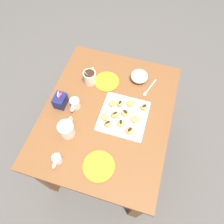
% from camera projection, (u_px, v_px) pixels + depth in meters
% --- Properties ---
extents(ground_plane, '(8.00, 8.00, 0.00)m').
position_uv_depth(ground_plane, '(109.00, 151.00, 2.00)').
color(ground_plane, '#514C47').
extents(dining_table, '(1.00, 0.81, 0.74)m').
position_uv_depth(dining_table, '(108.00, 122.00, 1.47)').
color(dining_table, brown).
rests_on(dining_table, ground_plane).
extents(pastry_plate_square, '(0.29, 0.29, 0.02)m').
position_uv_depth(pastry_plate_square, '(124.00, 116.00, 1.33)').
color(pastry_plate_square, silver).
rests_on(pastry_plate_square, dining_table).
extents(coffee_mug_cream_left, '(0.13, 0.09, 0.14)m').
position_uv_depth(coffee_mug_cream_left, '(67.00, 129.00, 1.24)').
color(coffee_mug_cream_left, silver).
rests_on(coffee_mug_cream_left, dining_table).
extents(coffee_mug_cream_right, '(0.12, 0.09, 0.14)m').
position_uv_depth(coffee_mug_cream_right, '(90.00, 77.00, 1.43)').
color(coffee_mug_cream_right, silver).
rests_on(coffee_mug_cream_right, dining_table).
extents(cream_pitcher_white, '(0.10, 0.06, 0.07)m').
position_uv_depth(cream_pitcher_white, '(75.00, 103.00, 1.33)').
color(cream_pitcher_white, silver).
rests_on(cream_pitcher_white, dining_table).
extents(sugar_caddy, '(0.09, 0.07, 0.11)m').
position_uv_depth(sugar_caddy, '(60.00, 101.00, 1.34)').
color(sugar_caddy, '#191E51').
rests_on(sugar_caddy, dining_table).
extents(ice_cream_bowl, '(0.12, 0.12, 0.09)m').
position_uv_depth(ice_cream_bowl, '(139.00, 76.00, 1.45)').
color(ice_cream_bowl, silver).
rests_on(ice_cream_bowl, dining_table).
extents(chocolate_sauce_pitcher, '(0.09, 0.05, 0.06)m').
position_uv_depth(chocolate_sauce_pitcher, '(57.00, 159.00, 1.17)').
color(chocolate_sauce_pitcher, silver).
rests_on(chocolate_sauce_pitcher, dining_table).
extents(saucer_orange_left, '(0.17, 0.17, 0.01)m').
position_uv_depth(saucer_orange_left, '(107.00, 82.00, 1.46)').
color(saucer_orange_left, orange).
rests_on(saucer_orange_left, dining_table).
extents(saucer_orange_right, '(0.18, 0.18, 0.01)m').
position_uv_depth(saucer_orange_right, '(99.00, 166.00, 1.17)').
color(saucer_orange_right, orange).
rests_on(saucer_orange_right, dining_table).
extents(loose_spoon_near_saucer, '(0.16, 0.06, 0.01)m').
position_uv_depth(loose_spoon_near_saucer, '(148.00, 90.00, 1.43)').
color(loose_spoon_near_saucer, silver).
rests_on(loose_spoon_near_saucer, dining_table).
extents(beignet_0, '(0.06, 0.06, 0.03)m').
position_uv_depth(beignet_0, '(130.00, 131.00, 1.25)').
color(beignet_0, '#D19347').
rests_on(beignet_0, pastry_plate_square).
extents(chocolate_drizzle_0, '(0.04, 0.03, 0.00)m').
position_uv_depth(chocolate_drizzle_0, '(130.00, 129.00, 1.24)').
color(chocolate_drizzle_0, black).
rests_on(chocolate_drizzle_0, beignet_0).
extents(beignet_1, '(0.07, 0.08, 0.03)m').
position_uv_depth(beignet_1, '(131.00, 103.00, 1.35)').
color(beignet_1, '#D19347').
rests_on(beignet_1, pastry_plate_square).
extents(beignet_2, '(0.06, 0.06, 0.03)m').
position_uv_depth(beignet_2, '(105.00, 117.00, 1.30)').
color(beignet_2, '#D19347').
rests_on(beignet_2, pastry_plate_square).
extents(beignet_3, '(0.05, 0.05, 0.03)m').
position_uv_depth(beignet_3, '(120.00, 104.00, 1.34)').
color(beignet_3, '#D19347').
rests_on(beignet_3, pastry_plate_square).
extents(chocolate_drizzle_3, '(0.03, 0.02, 0.00)m').
position_uv_depth(chocolate_drizzle_3, '(120.00, 102.00, 1.32)').
color(chocolate_drizzle_3, black).
rests_on(chocolate_drizzle_3, beignet_3).
extents(beignet_4, '(0.06, 0.06, 0.04)m').
position_uv_depth(beignet_4, '(115.00, 115.00, 1.30)').
color(beignet_4, '#D19347').
rests_on(beignet_4, pastry_plate_square).
extents(chocolate_drizzle_4, '(0.04, 0.03, 0.00)m').
position_uv_depth(chocolate_drizzle_4, '(115.00, 113.00, 1.28)').
color(chocolate_drizzle_4, black).
rests_on(chocolate_drizzle_4, beignet_4).
extents(beignet_5, '(0.06, 0.06, 0.03)m').
position_uv_depth(beignet_5, '(112.00, 103.00, 1.34)').
color(beignet_5, '#D19347').
rests_on(beignet_5, pastry_plate_square).
extents(beignet_6, '(0.06, 0.06, 0.03)m').
position_uv_depth(beignet_6, '(144.00, 107.00, 1.33)').
color(beignet_6, '#D19347').
rests_on(beignet_6, pastry_plate_square).
extents(chocolate_drizzle_6, '(0.04, 0.03, 0.00)m').
position_uv_depth(chocolate_drizzle_6, '(145.00, 106.00, 1.31)').
color(chocolate_drizzle_6, black).
rests_on(chocolate_drizzle_6, beignet_6).
extents(beignet_7, '(0.05, 0.05, 0.03)m').
position_uv_depth(beignet_7, '(121.00, 123.00, 1.27)').
color(beignet_7, '#D19347').
rests_on(beignet_7, pastry_plate_square).
extents(chocolate_drizzle_7, '(0.04, 0.02, 0.00)m').
position_uv_depth(chocolate_drizzle_7, '(121.00, 122.00, 1.26)').
color(chocolate_drizzle_7, black).
rests_on(chocolate_drizzle_7, beignet_7).
extents(beignet_8, '(0.06, 0.06, 0.04)m').
position_uv_depth(beignet_8, '(108.00, 124.00, 1.27)').
color(beignet_8, '#D19347').
rests_on(beignet_8, pastry_plate_square).
extents(chocolate_drizzle_8, '(0.03, 0.03, 0.00)m').
position_uv_depth(chocolate_drizzle_8, '(108.00, 122.00, 1.25)').
color(chocolate_drizzle_8, black).
rests_on(chocolate_drizzle_8, beignet_8).
extents(beignet_9, '(0.06, 0.06, 0.03)m').
position_uv_depth(beignet_9, '(135.00, 119.00, 1.29)').
color(beignet_9, '#D19347').
rests_on(beignet_9, pastry_plate_square).
extents(beignet_10, '(0.07, 0.07, 0.03)m').
position_uv_depth(beignet_10, '(125.00, 113.00, 1.31)').
color(beignet_10, '#D19347').
rests_on(beignet_10, pastry_plate_square).
extents(chocolate_drizzle_10, '(0.03, 0.04, 0.00)m').
position_uv_depth(chocolate_drizzle_10, '(125.00, 112.00, 1.29)').
color(chocolate_drizzle_10, black).
rests_on(chocolate_drizzle_10, beignet_10).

